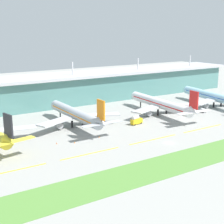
% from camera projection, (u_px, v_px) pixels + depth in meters
% --- Properties ---
extents(ground_plane, '(600.00, 600.00, 0.00)m').
position_uv_depth(ground_plane, '(169.00, 143.00, 153.43)').
color(ground_plane, gray).
extents(terminal_building, '(288.00, 34.00, 29.56)m').
position_uv_depth(terminal_building, '(70.00, 88.00, 235.87)').
color(terminal_building, slate).
rests_on(terminal_building, ground).
extents(airliner_near_middle, '(48.80, 61.64, 18.90)m').
position_uv_depth(airliner_near_middle, '(76.00, 114.00, 179.45)').
color(airliner_near_middle, '#ADB2BC').
rests_on(airliner_near_middle, ground).
extents(airliner_far_middle, '(48.68, 66.66, 18.90)m').
position_uv_depth(airliner_far_middle, '(161.00, 104.00, 204.90)').
color(airliner_far_middle, white).
rests_on(airliner_far_middle, ground).
extents(airliner_farthest, '(48.34, 71.71, 18.90)m').
position_uv_depth(airliner_farthest, '(216.00, 97.00, 224.67)').
color(airliner_farthest, '#9ED1EA').
rests_on(airliner_farthest, ground).
extents(taxiway_stripe_west, '(28.00, 0.70, 0.04)m').
position_uv_depth(taxiway_stripe_west, '(10.00, 171.00, 122.44)').
color(taxiway_stripe_west, yellow).
rests_on(taxiway_stripe_west, ground).
extents(taxiway_stripe_mid_west, '(28.00, 0.70, 0.04)m').
position_uv_depth(taxiway_stripe_mid_west, '(91.00, 153.00, 140.35)').
color(taxiway_stripe_mid_west, yellow).
rests_on(taxiway_stripe_mid_west, ground).
extents(taxiway_stripe_centre, '(28.00, 0.70, 0.04)m').
position_uv_depth(taxiway_stripe_centre, '(153.00, 140.00, 158.25)').
color(taxiway_stripe_centre, yellow).
rests_on(taxiway_stripe_centre, ground).
extents(taxiway_stripe_mid_east, '(28.00, 0.70, 0.04)m').
position_uv_depth(taxiway_stripe_mid_east, '(203.00, 128.00, 176.16)').
color(taxiway_stripe_mid_east, yellow).
rests_on(taxiway_stripe_mid_east, ground).
extents(grass_verge, '(300.00, 18.00, 0.10)m').
position_uv_depth(grass_verge, '(201.00, 156.00, 137.83)').
color(grass_verge, '#518438').
rests_on(grass_verge, ground).
extents(fuel_truck, '(7.51, 3.67, 4.95)m').
position_uv_depth(fuel_truck, '(136.00, 120.00, 183.39)').
color(fuel_truck, gold).
rests_on(fuel_truck, ground).
extents(baggage_cart, '(2.21, 3.72, 2.48)m').
position_uv_depth(baggage_cart, '(203.00, 111.00, 209.92)').
color(baggage_cart, silver).
rests_on(baggage_cart, ground).
extents(safety_cone_left_wingtip, '(0.56, 0.56, 0.70)m').
position_uv_depth(safety_cone_left_wingtip, '(99.00, 137.00, 161.23)').
color(safety_cone_left_wingtip, orange).
rests_on(safety_cone_left_wingtip, ground).
extents(safety_cone_nose_front, '(0.56, 0.56, 0.70)m').
position_uv_depth(safety_cone_nose_front, '(57.00, 143.00, 152.24)').
color(safety_cone_nose_front, orange).
rests_on(safety_cone_nose_front, ground).
extents(safety_cone_right_wingtip, '(0.56, 0.56, 0.70)m').
position_uv_depth(safety_cone_right_wingtip, '(75.00, 142.00, 153.39)').
color(safety_cone_right_wingtip, orange).
rests_on(safety_cone_right_wingtip, ground).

